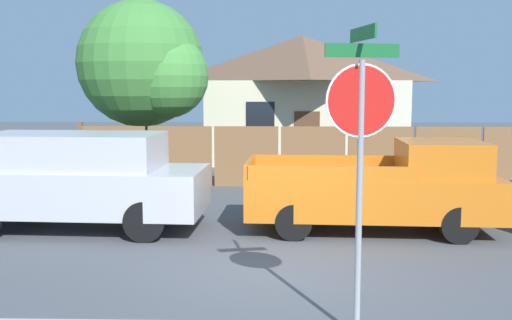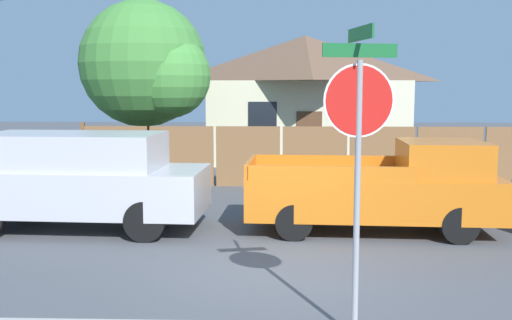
{
  "view_description": "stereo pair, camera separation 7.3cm",
  "coord_description": "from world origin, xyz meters",
  "px_view_note": "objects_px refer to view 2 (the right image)",
  "views": [
    {
      "loc": [
        -0.04,
        -9.0,
        2.83
      ],
      "look_at": [
        -0.31,
        1.15,
        1.6
      ],
      "focal_mm": 42.0,
      "sensor_mm": 36.0,
      "label": 1
    },
    {
      "loc": [
        0.03,
        -8.99,
        2.83
      ],
      "look_at": [
        -0.31,
        1.15,
        1.6
      ],
      "focal_mm": 42.0,
      "sensor_mm": 36.0,
      "label": 2
    }
  ],
  "objects_px": {
    "house": "(305,94)",
    "orange_pickup": "(383,189)",
    "red_suv": "(78,178)",
    "oak_tree": "(149,67)",
    "stop_sign": "(359,129)"
  },
  "relations": [
    {
      "from": "house",
      "to": "orange_pickup",
      "type": "bearing_deg",
      "value": -85.82
    },
    {
      "from": "red_suv",
      "to": "house",
      "type": "bearing_deg",
      "value": 71.46
    },
    {
      "from": "oak_tree",
      "to": "stop_sign",
      "type": "bearing_deg",
      "value": -67.86
    },
    {
      "from": "oak_tree",
      "to": "stop_sign",
      "type": "xyz_separation_m",
      "value": [
        4.85,
        -11.93,
        -1.09
      ]
    },
    {
      "from": "red_suv",
      "to": "orange_pickup",
      "type": "relative_size",
      "value": 1.02
    },
    {
      "from": "orange_pickup",
      "to": "stop_sign",
      "type": "height_order",
      "value": "stop_sign"
    },
    {
      "from": "orange_pickup",
      "to": "stop_sign",
      "type": "xyz_separation_m",
      "value": [
        -1.2,
        -5.06,
        1.52
      ]
    },
    {
      "from": "house",
      "to": "red_suv",
      "type": "relative_size",
      "value": 1.56
    },
    {
      "from": "stop_sign",
      "to": "orange_pickup",
      "type": "bearing_deg",
      "value": 64.89
    },
    {
      "from": "house",
      "to": "red_suv",
      "type": "distance_m",
      "value": 14.06
    },
    {
      "from": "house",
      "to": "oak_tree",
      "type": "distance_m",
      "value": 8.05
    },
    {
      "from": "house",
      "to": "stop_sign",
      "type": "xyz_separation_m",
      "value": [
        -0.25,
        -18.09,
        -0.17
      ]
    },
    {
      "from": "house",
      "to": "stop_sign",
      "type": "relative_size",
      "value": 2.26
    },
    {
      "from": "house",
      "to": "red_suv",
      "type": "bearing_deg",
      "value": -111.41
    },
    {
      "from": "red_suv",
      "to": "stop_sign",
      "type": "bearing_deg",
      "value": -43.42
    }
  ]
}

